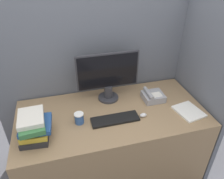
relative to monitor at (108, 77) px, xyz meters
The scene contains 10 objects.
cubicle_panel_rear 0.24m from the monitor, 96.25° to the left, with size 2.03×0.04×1.77m.
cubicle_panel_right 0.86m from the monitor, 12.81° to the right, with size 0.04×0.84×1.77m.
desk 0.65m from the monitor, 96.01° to the right, with size 1.63×0.78×0.76m.
monitor is the anchor object (origin of this frame).
keyboard 0.39m from the monitor, 94.76° to the right, with size 0.40×0.13×0.02m.
mouse 0.46m from the monitor, 57.44° to the right, with size 0.06×0.04×0.03m.
coffee_cup 0.46m from the monitor, 138.48° to the right, with size 0.08×0.08×0.09m.
book_stack 0.75m from the monitor, 152.61° to the right, with size 0.24×0.31×0.20m.
desk_telephone 0.46m from the monitor, 17.96° to the right, with size 0.19×0.18×0.10m.
paper_pile 0.77m from the monitor, 31.68° to the right, with size 0.24×0.27×0.02m.
Camera 1 is at (-0.38, -1.04, 1.97)m, focal length 35.00 mm.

